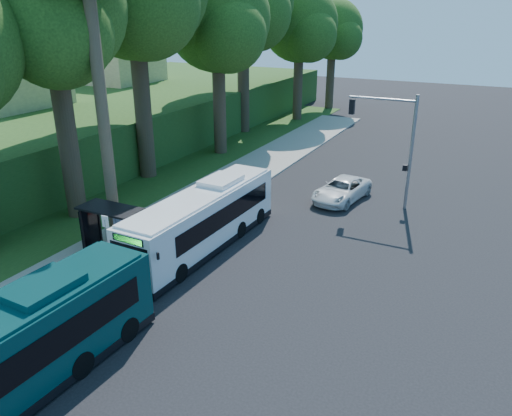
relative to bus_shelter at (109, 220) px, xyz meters
The scene contains 16 objects.
ground 8.00m from the bus_shelter, 21.51° to the left, with size 140.00×140.00×0.00m, color black.
sidewalk 3.35m from the bus_shelter, 90.90° to the left, with size 4.50×70.00×0.12m, color gray.
red_curb 3.07m from the bus_shelter, 26.83° to the right, with size 0.25×30.00×0.13m, color maroon.
grass_verge 9.90m from the bus_shelter, 126.16° to the left, with size 8.00×70.00×0.06m, color #234719.
bus_shelter is the anchor object (origin of this frame).
stop_sign_pole 2.85m from the bus_shelter, 49.08° to the right, with size 0.35×0.06×3.17m.
traffic_signal_pole 17.15m from the bus_shelter, 49.36° to the left, with size 4.10×0.30×7.00m.
hillside_backdrop 26.18m from the bus_shelter, 136.68° to the left, with size 24.00×60.00×8.80m.
tree_0 11.08m from the bus_shelter, 151.08° to the left, with size 8.40×8.00×15.70m.
tree_2 21.25m from the bus_shelter, 103.83° to the left, with size 8.82×8.40×15.12m.
tree_3 29.46m from the bus_shelter, 103.86° to the left, with size 10.08×9.60×17.28m.
tree_4 35.97m from the bus_shelter, 96.78° to the left, with size 8.40×8.00×14.14m.
tree_5 43.55m from the bus_shelter, 94.21° to the left, with size 7.35×7.00×12.86m.
white_bus 4.69m from the bus_shelter, 35.76° to the left, with size 2.66×10.98×3.25m.
teal_bus 10.38m from the bus_shelter, 65.77° to the right, with size 2.85×11.46×3.39m.
pickup 14.90m from the bus_shelter, 57.14° to the left, with size 2.33×5.05×1.40m, color silver.
Camera 1 is at (9.50, -19.90, 11.54)m, focal length 35.00 mm.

